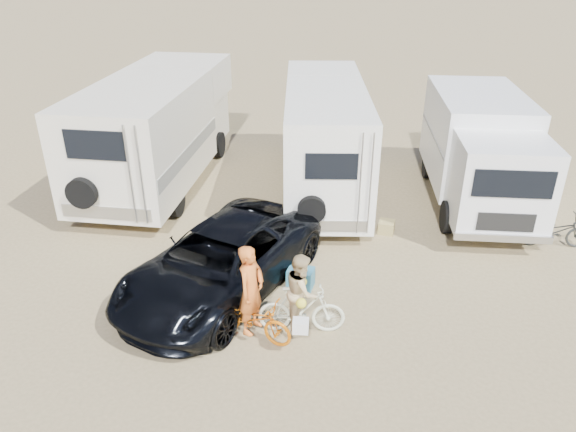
# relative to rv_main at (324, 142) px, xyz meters

# --- Properties ---
(ground) EXTENTS (140.00, 140.00, 0.00)m
(ground) POSITION_rel_rv_main_xyz_m (0.03, -6.90, -1.60)
(ground) COLOR #917D56
(ground) RESTS_ON ground
(rv_main) EXTENTS (2.66, 7.04, 3.19)m
(rv_main) POSITION_rel_rv_main_xyz_m (0.00, 0.00, 0.00)
(rv_main) COLOR white
(rv_main) RESTS_ON ground
(rv_left) EXTENTS (3.21, 7.81, 3.23)m
(rv_left) POSITION_rel_rv_main_xyz_m (-5.09, 0.42, 0.02)
(rv_left) COLOR beige
(rv_left) RESTS_ON ground
(box_truck) EXTENTS (2.43, 6.08, 2.99)m
(box_truck) POSITION_rel_rv_main_xyz_m (4.35, -0.43, -0.10)
(box_truck) COLOR white
(box_truck) RESTS_ON ground
(dark_suv) EXTENTS (4.45, 5.83, 1.47)m
(dark_suv) POSITION_rel_rv_main_xyz_m (-2.05, -5.35, -0.86)
(dark_suv) COLOR black
(dark_suv) RESTS_ON ground
(bike_man) EXTENTS (1.77, 1.16, 0.88)m
(bike_man) POSITION_rel_rv_main_xyz_m (-1.16, -6.85, -1.16)
(bike_man) COLOR #D5650A
(bike_man) RESTS_ON ground
(bike_woman) EXTENTS (1.72, 0.56, 1.02)m
(bike_woman) POSITION_rel_rv_main_xyz_m (-0.24, -6.61, -1.08)
(bike_woman) COLOR beige
(bike_woman) RESTS_ON ground
(rider_man) EXTENTS (0.65, 0.78, 1.82)m
(rider_man) POSITION_rel_rv_main_xyz_m (-1.16, -6.85, -0.68)
(rider_man) COLOR orange
(rider_man) RESTS_ON ground
(rider_woman) EXTENTS (0.62, 0.78, 1.55)m
(rider_woman) POSITION_rel_rv_main_xyz_m (-0.24, -6.61, -0.82)
(rider_woman) COLOR tan
(rider_woman) RESTS_ON ground
(bike_parked) EXTENTS (1.65, 0.58, 0.86)m
(bike_parked) POSITION_rel_rv_main_xyz_m (5.81, -2.78, -1.16)
(bike_parked) COLOR #252725
(bike_parked) RESTS_ON ground
(cooler) EXTENTS (0.63, 0.51, 0.45)m
(cooler) POSITION_rel_rv_main_xyz_m (-0.35, -5.08, -1.37)
(cooler) COLOR teal
(cooler) RESTS_ON ground
(crate) EXTENTS (0.48, 0.48, 0.32)m
(crate) POSITION_rel_rv_main_xyz_m (1.72, -2.42, -1.44)
(crate) COLOR #95854C
(crate) RESTS_ON ground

